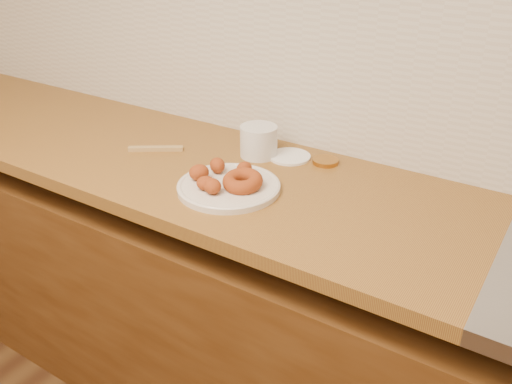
% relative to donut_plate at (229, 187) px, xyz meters
% --- Properties ---
extents(wall_back, '(4.00, 0.02, 2.70)m').
position_rel_donut_plate_xyz_m(wall_back, '(0.17, 0.40, 0.44)').
color(wall_back, '#C3B594').
rests_on(wall_back, ground).
extents(base_cabinet, '(3.60, 0.60, 0.77)m').
position_rel_donut_plate_xyz_m(base_cabinet, '(0.17, 0.09, -0.52)').
color(base_cabinet, '#563517').
rests_on(base_cabinet, floor).
extents(butcher_block, '(2.30, 0.62, 0.04)m').
position_rel_donut_plate_xyz_m(butcher_block, '(-0.48, 0.09, -0.03)').
color(butcher_block, olive).
rests_on(butcher_block, base_cabinet).
extents(backsplash, '(3.60, 0.02, 0.60)m').
position_rel_donut_plate_xyz_m(backsplash, '(0.17, 0.39, 0.29)').
color(backsplash, beige).
rests_on(backsplash, wall_back).
extents(donut_plate, '(0.28, 0.28, 0.02)m').
position_rel_donut_plate_xyz_m(donut_plate, '(0.00, 0.00, 0.00)').
color(donut_plate, beige).
rests_on(donut_plate, butcher_block).
extents(ring_donut, '(0.12, 0.12, 0.05)m').
position_rel_donut_plate_xyz_m(ring_donut, '(0.04, 0.01, 0.03)').
color(ring_donut, '#9E4015').
rests_on(ring_donut, donut_plate).
extents(fried_dough_chunks, '(0.15, 0.20, 0.04)m').
position_rel_donut_plate_xyz_m(fried_dough_chunks, '(-0.04, -0.01, 0.03)').
color(fried_dough_chunks, '#9E4015').
rests_on(fried_dough_chunks, donut_plate).
extents(plastic_tub, '(0.15, 0.15, 0.09)m').
position_rel_donut_plate_xyz_m(plastic_tub, '(-0.06, 0.24, 0.04)').
color(plastic_tub, silver).
rests_on(plastic_tub, butcher_block).
extents(tub_lid, '(0.17, 0.17, 0.01)m').
position_rel_donut_plate_xyz_m(tub_lid, '(0.03, 0.27, -0.00)').
color(tub_lid, white).
rests_on(tub_lid, butcher_block).
extents(brass_jar_lid, '(0.09, 0.09, 0.01)m').
position_rel_donut_plate_xyz_m(brass_jar_lid, '(0.14, 0.30, -0.00)').
color(brass_jar_lid, '#AC752D').
rests_on(brass_jar_lid, butcher_block).
extents(wooden_utensil, '(0.15, 0.11, 0.01)m').
position_rel_donut_plate_xyz_m(wooden_utensil, '(-0.35, 0.09, -0.00)').
color(wooden_utensil, '#A08049').
rests_on(wooden_utensil, butcher_block).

